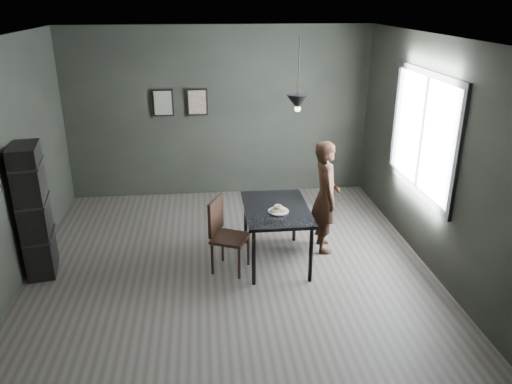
{
  "coord_description": "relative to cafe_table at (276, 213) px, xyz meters",
  "views": [
    {
      "loc": [
        -0.27,
        -5.65,
        3.23
      ],
      "look_at": [
        0.35,
        0.05,
        0.95
      ],
      "focal_mm": 35.0,
      "sensor_mm": 36.0,
      "label": 1
    }
  ],
  "objects": [
    {
      "name": "white_plate",
      "position": [
        0.0,
        -0.15,
        0.08
      ],
      "size": [
        0.23,
        0.23,
        0.01
      ],
      "primitive_type": "cylinder",
      "color": "white",
      "rests_on": "cafe_table"
    },
    {
      "name": "pendant_lamp",
      "position": [
        0.25,
        0.1,
        1.38
      ],
      "size": [
        0.28,
        0.28,
        0.86
      ],
      "color": "black",
      "rests_on": "ground"
    },
    {
      "name": "cafe_table",
      "position": [
        0.0,
        0.0,
        0.0
      ],
      "size": [
        0.8,
        1.2,
        0.75
      ],
      "color": "black",
      "rests_on": "ground"
    },
    {
      "name": "window_assembly",
      "position": [
        1.87,
        0.2,
        0.93
      ],
      "size": [
        0.04,
        1.96,
        1.56
      ],
      "color": "white",
      "rests_on": "ground"
    },
    {
      "name": "back_wall",
      "position": [
        -0.6,
        2.5,
        0.73
      ],
      "size": [
        5.0,
        0.1,
        2.8
      ],
      "primitive_type": "cube",
      "color": "black",
      "rests_on": "ground"
    },
    {
      "name": "ground",
      "position": [
        -0.6,
        0.0,
        -0.67
      ],
      "size": [
        5.0,
        5.0,
        0.0
      ],
      "primitive_type": "plane",
      "color": "#36322F",
      "rests_on": "ground"
    },
    {
      "name": "framed_print_right",
      "position": [
        -0.95,
        2.47,
        0.93
      ],
      "size": [
        0.34,
        0.04,
        0.44
      ],
      "color": "black",
      "rests_on": "ground"
    },
    {
      "name": "framed_print_left",
      "position": [
        -1.5,
        2.47,
        0.93
      ],
      "size": [
        0.34,
        0.04,
        0.44
      ],
      "color": "black",
      "rests_on": "ground"
    },
    {
      "name": "donut_pile",
      "position": [
        0.0,
        -0.15,
        0.12
      ],
      "size": [
        0.2,
        0.16,
        0.09
      ],
      "rotation": [
        0.0,
        0.0,
        0.33
      ],
      "color": "beige",
      "rests_on": "white_plate"
    },
    {
      "name": "woman",
      "position": [
        0.69,
        0.27,
        0.09
      ],
      "size": [
        0.38,
        0.57,
        1.51
      ],
      "primitive_type": "imported",
      "rotation": [
        0.0,
        0.0,
        1.53
      ],
      "color": "black",
      "rests_on": "ground"
    },
    {
      "name": "shelf_unit",
      "position": [
        -2.92,
        0.04,
        0.15
      ],
      "size": [
        0.39,
        0.59,
        1.64
      ],
      "primitive_type": "cube",
      "rotation": [
        0.0,
        0.0,
        0.16
      ],
      "color": "black",
      "rests_on": "ground"
    },
    {
      "name": "ceiling",
      "position": [
        -0.6,
        0.0,
        2.13
      ],
      "size": [
        5.0,
        5.0,
        0.02
      ],
      "color": "silver",
      "rests_on": "ground"
    },
    {
      "name": "wood_chair",
      "position": [
        -0.67,
        -0.13,
        -0.14
      ],
      "size": [
        0.54,
        0.54,
        0.94
      ],
      "rotation": [
        0.0,
        0.0,
        -0.42
      ],
      "color": "black",
      "rests_on": "ground"
    }
  ]
}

